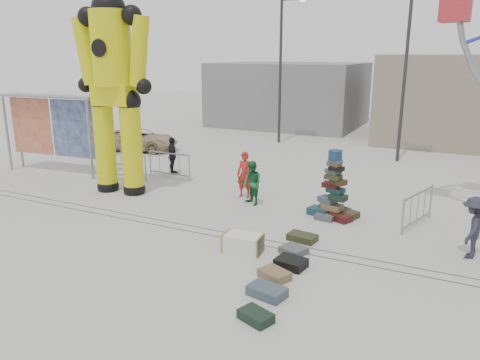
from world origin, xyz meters
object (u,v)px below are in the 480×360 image
at_px(crash_test_dummy, 114,79).
at_px(barricade_dummy_c, 169,165).
at_px(barricade_dummy_a, 121,156).
at_px(pedestrian_black, 172,156).
at_px(lamp_post_left, 282,64).
at_px(banner_scaffold, 50,115).
at_px(pedestrian_grey, 473,227).
at_px(steamer_trunk, 243,243).
at_px(parked_suv, 138,139).
at_px(suitcase_tower, 333,198).
at_px(lamp_post_right, 408,67).
at_px(barricade_dummy_b, 125,166).
at_px(barricade_wheel_front, 418,209).
at_px(pedestrian_green, 252,183).
at_px(pedestrian_red, 245,175).

bearing_deg(crash_test_dummy, barricade_dummy_c, 74.67).
relative_size(barricade_dummy_a, pedestrian_black, 1.23).
bearing_deg(lamp_post_left, pedestrian_black, -99.31).
distance_m(banner_scaffold, pedestrian_grey, 16.68).
distance_m(crash_test_dummy, pedestrian_grey, 12.45).
bearing_deg(lamp_post_left, barricade_dummy_c, -97.48).
relative_size(steamer_trunk, parked_suv, 0.24).
distance_m(pedestrian_grey, parked_suv, 17.83).
bearing_deg(pedestrian_black, steamer_trunk, 179.99).
distance_m(suitcase_tower, banner_scaffold, 12.64).
height_order(lamp_post_right, barricade_dummy_b, lamp_post_right).
bearing_deg(pedestrian_grey, barricade_dummy_c, -96.64).
bearing_deg(barricade_dummy_a, barricade_wheel_front, -10.72).
bearing_deg(pedestrian_green, barricade_dummy_c, -168.01).
distance_m(barricade_dummy_b, pedestrian_black, 2.06).
xyz_separation_m(lamp_post_right, barricade_wheel_front, (1.77, -8.95, -3.93)).
height_order(lamp_post_right, pedestrian_green, lamp_post_right).
height_order(lamp_post_left, suitcase_tower, lamp_post_left).
height_order(lamp_post_left, pedestrian_red, lamp_post_left).
height_order(lamp_post_left, parked_suv, lamp_post_left).
distance_m(lamp_post_left, barricade_dummy_c, 10.38).
relative_size(barricade_dummy_b, pedestrian_grey, 1.24).
relative_size(pedestrian_black, parked_suv, 0.38).
bearing_deg(barricade_dummy_b, parked_suv, 119.69).
bearing_deg(steamer_trunk, suitcase_tower, 64.61).
relative_size(barricade_dummy_a, pedestrian_grey, 1.24).
bearing_deg(pedestrian_black, pedestrian_green, -161.68).
height_order(lamp_post_left, barricade_dummy_c, lamp_post_left).
bearing_deg(steamer_trunk, pedestrian_grey, 17.80).
relative_size(suitcase_tower, pedestrian_red, 1.30).
bearing_deg(steamer_trunk, barricade_dummy_a, 141.61).
distance_m(pedestrian_green, pedestrian_black, 5.38).
bearing_deg(lamp_post_left, barricade_dummy_b, -104.60).
relative_size(pedestrian_green, pedestrian_grey, 0.95).
bearing_deg(suitcase_tower, lamp_post_right, 102.72).
relative_size(lamp_post_left, barricade_dummy_b, 4.00).
xyz_separation_m(barricade_dummy_b, pedestrian_grey, (13.01, -2.14, 0.26)).
relative_size(banner_scaffold, pedestrian_black, 2.91).
relative_size(lamp_post_right, pedestrian_grey, 4.95).
height_order(barricade_dummy_a, barricade_dummy_c, same).
height_order(crash_test_dummy, barricade_dummy_b, crash_test_dummy).
height_order(crash_test_dummy, barricade_dummy_c, crash_test_dummy).
xyz_separation_m(lamp_post_left, pedestrian_red, (2.79, -10.59, -3.64)).
height_order(barricade_wheel_front, pedestrian_green, pedestrian_green).
relative_size(barricade_wheel_front, pedestrian_green, 1.31).
height_order(suitcase_tower, parked_suv, suitcase_tower).
xyz_separation_m(barricade_dummy_b, pedestrian_black, (1.28, 1.60, 0.26)).
distance_m(pedestrian_red, parked_suv, 10.22).
bearing_deg(parked_suv, lamp_post_left, -60.45).
xyz_separation_m(barricade_dummy_c, pedestrian_green, (4.64, -1.74, 0.21)).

